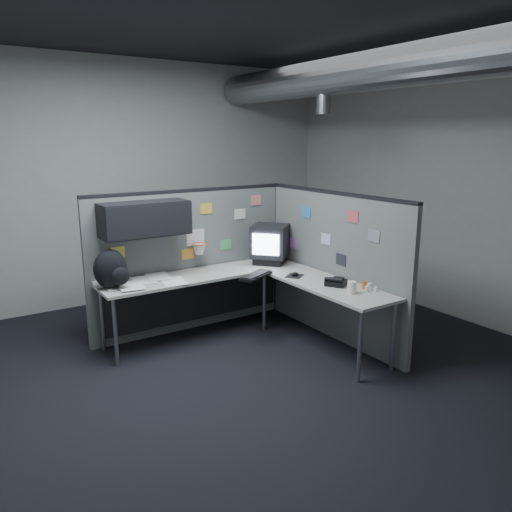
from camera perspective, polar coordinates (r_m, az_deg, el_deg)
room at (r=4.87m, az=6.10°, el=12.24°), size 5.62×5.62×3.22m
partition_back at (r=5.62m, az=-8.66°, el=0.99°), size 2.44×0.42×1.63m
partition_right at (r=5.55m, az=8.75°, el=-1.04°), size 0.07×2.23×1.63m
desk at (r=5.43m, az=-2.32°, el=-3.46°), size 2.31×2.11×0.73m
monitor at (r=5.91m, az=1.59°, el=1.44°), size 0.56×0.56×0.45m
keyboard at (r=5.34m, az=-0.00°, el=-2.22°), size 0.47×0.34×0.04m
mouse at (r=5.39m, az=4.42°, el=-2.16°), size 0.26×0.25×0.04m
phone at (r=5.11m, az=9.11°, el=-2.96°), size 0.25×0.26×0.09m
bottles at (r=5.00m, az=12.70°, el=-3.49°), size 0.13×0.18×0.08m
cup at (r=4.87m, az=10.90°, el=-3.56°), size 0.11×0.11×0.12m
papers at (r=5.28m, az=-13.29°, el=-2.89°), size 0.91×0.65×0.02m
backpack at (r=5.09m, az=-16.22°, el=-1.51°), size 0.35×0.32×0.40m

